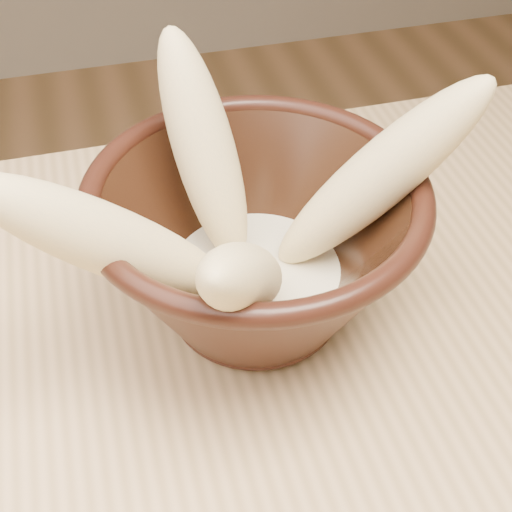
% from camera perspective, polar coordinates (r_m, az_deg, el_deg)
% --- Properties ---
extents(bowl, '(0.22, 0.22, 0.12)m').
position_cam_1_polar(bowl, '(0.48, 0.00, 0.91)').
color(bowl, black).
rests_on(bowl, table).
extents(milk_puddle, '(0.13, 0.13, 0.02)m').
position_cam_1_polar(milk_puddle, '(0.50, 0.00, -1.64)').
color(milk_puddle, beige).
rests_on(milk_puddle, bowl).
extents(banana_upright, '(0.08, 0.11, 0.17)m').
position_cam_1_polar(banana_upright, '(0.48, -4.15, 8.45)').
color(banana_upright, '#F8DC92').
rests_on(banana_upright, bowl).
extents(banana_left, '(0.17, 0.07, 0.17)m').
position_cam_1_polar(banana_left, '(0.42, -11.01, 0.94)').
color(banana_left, '#F8DC92').
rests_on(banana_left, bowl).
extents(banana_right, '(0.15, 0.08, 0.17)m').
position_cam_1_polar(banana_right, '(0.46, 9.58, 6.11)').
color(banana_right, '#F8DC92').
rests_on(banana_right, bowl).
extents(banana_front, '(0.10, 0.15, 0.14)m').
position_cam_1_polar(banana_front, '(0.41, -1.03, -1.78)').
color(banana_front, '#F8DC92').
rests_on(banana_front, bowl).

